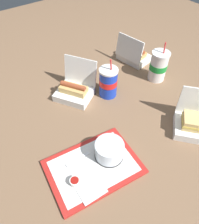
# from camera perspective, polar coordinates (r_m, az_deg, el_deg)

# --- Properties ---
(ground_plane) EXTENTS (3.20, 3.20, 0.00)m
(ground_plane) POSITION_cam_1_polar(r_m,az_deg,el_deg) (1.10, 2.41, -1.15)
(ground_plane) COLOR brown
(food_tray) EXTENTS (0.40, 0.31, 0.01)m
(food_tray) POSITION_cam_1_polar(r_m,az_deg,el_deg) (0.93, -1.58, -14.10)
(food_tray) COLOR red
(food_tray) RESTS_ON ground_plane
(cake_container) EXTENTS (0.12, 0.12, 0.08)m
(cake_container) POSITION_cam_1_polar(r_m,az_deg,el_deg) (0.92, 2.58, -9.99)
(cake_container) COLOR black
(cake_container) RESTS_ON food_tray
(ketchup_cup) EXTENTS (0.04, 0.04, 0.02)m
(ketchup_cup) POSITION_cam_1_polar(r_m,az_deg,el_deg) (0.88, -6.45, -17.61)
(ketchup_cup) COLOR white
(ketchup_cup) RESTS_ON food_tray
(napkin_stack) EXTENTS (0.11, 0.11, 0.00)m
(napkin_stack) POSITION_cam_1_polar(r_m,az_deg,el_deg) (0.88, -2.49, -19.14)
(napkin_stack) COLOR white
(napkin_stack) RESTS_ON food_tray
(plastic_fork) EXTENTS (0.11, 0.01, 0.00)m
(plastic_fork) POSITION_cam_1_polar(r_m,az_deg,el_deg) (0.94, -5.69, -12.17)
(plastic_fork) COLOR white
(plastic_fork) RESTS_ON food_tray
(clamshell_hotdog_center) EXTENTS (0.18, 0.21, 0.18)m
(clamshell_hotdog_center) POSITION_cam_1_polar(r_m,az_deg,el_deg) (1.47, 8.89, 14.56)
(clamshell_hotdog_center) COLOR white
(clamshell_hotdog_center) RESTS_ON ground_plane
(clamshell_sandwich_front) EXTENTS (0.25, 0.25, 0.19)m
(clamshell_sandwich_front) POSITION_cam_1_polar(r_m,az_deg,el_deg) (1.10, 23.86, -2.79)
(clamshell_sandwich_front) COLOR white
(clamshell_sandwich_front) RESTS_ON ground_plane
(clamshell_hotdog_back) EXTENTS (0.25, 0.25, 0.19)m
(clamshell_hotdog_back) POSITION_cam_1_polar(r_m,az_deg,el_deg) (1.19, -6.48, 5.73)
(clamshell_hotdog_back) COLOR white
(clamshell_hotdog_back) RESTS_ON ground_plane
(soda_cup_right) EXTENTS (0.10, 0.10, 0.24)m
(soda_cup_right) POSITION_cam_1_polar(r_m,az_deg,el_deg) (1.32, 15.12, 11.52)
(soda_cup_right) COLOR white
(soda_cup_right) RESTS_ON ground_plane
(soda_cup_center) EXTENTS (0.10, 0.10, 0.23)m
(soda_cup_center) POSITION_cam_1_polar(r_m,az_deg,el_deg) (1.16, 2.30, 7.78)
(soda_cup_center) COLOR #1938B7
(soda_cup_center) RESTS_ON ground_plane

